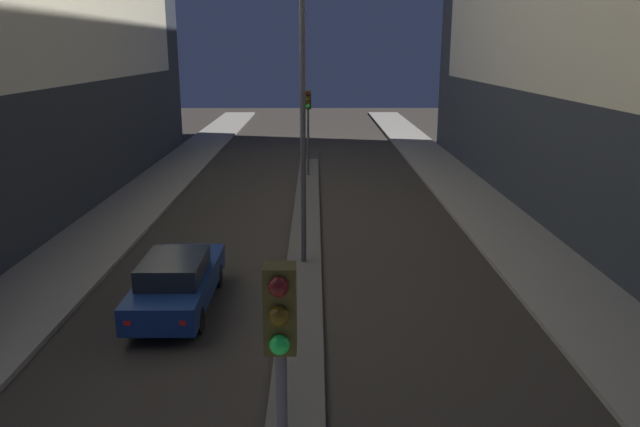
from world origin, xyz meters
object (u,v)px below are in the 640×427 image
(traffic_light_mid, at_px, (308,113))
(street_lamp, at_px, (303,64))
(car_left_lane, at_px, (177,281))
(traffic_light_near, at_px, (281,371))

(traffic_light_mid, distance_m, street_lamp, 13.45)
(street_lamp, height_order, car_left_lane, street_lamp)
(traffic_light_near, relative_size, car_left_lane, 0.90)
(traffic_light_near, height_order, car_left_lane, traffic_light_near)
(traffic_light_near, distance_m, street_lamp, 12.54)
(traffic_light_mid, height_order, car_left_lane, traffic_light_mid)
(traffic_light_mid, height_order, street_lamp, street_lamp)
(traffic_light_mid, relative_size, street_lamp, 0.45)
(street_lamp, bearing_deg, traffic_light_near, -90.00)
(traffic_light_near, xyz_separation_m, traffic_light_mid, (0.00, 25.42, 0.00))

